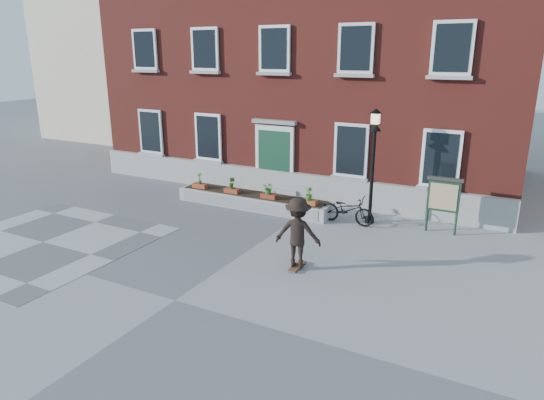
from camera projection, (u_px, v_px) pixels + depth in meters
The scene contains 9 objects.
ground at pixel (175, 300), 11.54m from camera, with size 100.00×100.00×0.00m, color gray.
checker_patch at pixel (43, 242), 15.08m from camera, with size 6.00×6.00×0.01m, color #5C5D5F.
distant_building at pixel (149, 41), 34.63m from camera, with size 10.00×12.00×13.00m, color beige.
bicycle at pixel (347, 210), 16.62m from camera, with size 0.66×1.90×1.00m, color black.
brick_building at pixel (325, 38), 22.42m from camera, with size 18.40×10.85×12.60m.
planter_assembly at pixel (253, 200), 18.41m from camera, with size 6.20×1.12×1.15m.
lamp_post at pixel (374, 151), 16.10m from camera, with size 0.40×0.40×3.93m.
notice_board at pixel (444, 196), 15.50m from camera, with size 1.10×0.16×1.87m.
skateboarder at pixel (298, 233), 12.97m from camera, with size 1.37×0.97×2.01m.
Camera 1 is at (6.90, -8.05, 5.65)m, focal length 32.00 mm.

